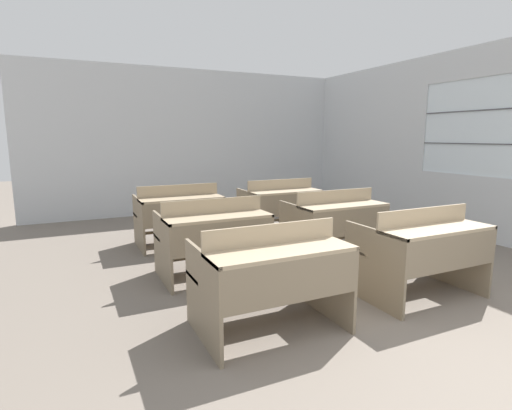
{
  "coord_description": "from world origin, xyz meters",
  "views": [
    {
      "loc": [
        -2.33,
        -0.99,
        1.52
      ],
      "look_at": [
        -0.42,
        3.04,
        0.76
      ],
      "focal_mm": 28.0,
      "sensor_mm": 36.0,
      "label": 1
    }
  ],
  "objects_px": {
    "bench_front_left": "(271,274)",
    "bench_front_right": "(421,249)",
    "bench_second_right": "(335,221)",
    "bench_third_left": "(179,213)",
    "bench_second_left": "(213,235)",
    "bench_third_right": "(280,205)"
  },
  "relations": [
    {
      "from": "bench_front_right",
      "to": "bench_second_left",
      "type": "bearing_deg",
      "value": 139.54
    },
    {
      "from": "bench_front_left",
      "to": "bench_second_right",
      "type": "xyz_separation_m",
      "value": [
        1.63,
        1.39,
        0.0
      ]
    },
    {
      "from": "bench_third_left",
      "to": "bench_second_left",
      "type": "bearing_deg",
      "value": -89.4
    },
    {
      "from": "bench_front_right",
      "to": "bench_second_left",
      "type": "distance_m",
      "value": 2.11
    },
    {
      "from": "bench_front_right",
      "to": "bench_second_right",
      "type": "relative_size",
      "value": 1.0
    },
    {
      "from": "bench_front_left",
      "to": "bench_front_right",
      "type": "height_order",
      "value": "same"
    },
    {
      "from": "bench_second_left",
      "to": "bench_third_left",
      "type": "distance_m",
      "value": 1.4
    },
    {
      "from": "bench_front_left",
      "to": "bench_third_left",
      "type": "bearing_deg",
      "value": 90.14
    },
    {
      "from": "bench_second_right",
      "to": "bench_third_left",
      "type": "bearing_deg",
      "value": 139.68
    },
    {
      "from": "bench_third_right",
      "to": "bench_second_left",
      "type": "bearing_deg",
      "value": -138.8
    },
    {
      "from": "bench_front_right",
      "to": "bench_second_right",
      "type": "distance_m",
      "value": 1.38
    },
    {
      "from": "bench_front_left",
      "to": "bench_third_left",
      "type": "relative_size",
      "value": 1.0
    },
    {
      "from": "bench_third_left",
      "to": "bench_third_right",
      "type": "height_order",
      "value": "same"
    },
    {
      "from": "bench_front_right",
      "to": "bench_third_right",
      "type": "height_order",
      "value": "same"
    },
    {
      "from": "bench_second_left",
      "to": "bench_third_left",
      "type": "height_order",
      "value": "same"
    },
    {
      "from": "bench_second_right",
      "to": "bench_third_left",
      "type": "relative_size",
      "value": 1.0
    },
    {
      "from": "bench_front_right",
      "to": "bench_third_left",
      "type": "xyz_separation_m",
      "value": [
        -1.62,
        2.77,
        0.0
      ]
    },
    {
      "from": "bench_front_left",
      "to": "bench_front_right",
      "type": "distance_m",
      "value": 1.62
    },
    {
      "from": "bench_second_left",
      "to": "bench_second_right",
      "type": "distance_m",
      "value": 1.62
    },
    {
      "from": "bench_front_left",
      "to": "bench_third_right",
      "type": "distance_m",
      "value": 3.21
    },
    {
      "from": "bench_front_left",
      "to": "bench_second_left",
      "type": "xyz_separation_m",
      "value": [
        0.01,
        1.38,
        0.0
      ]
    },
    {
      "from": "bench_second_right",
      "to": "bench_third_left",
      "type": "distance_m",
      "value": 2.15
    }
  ]
}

